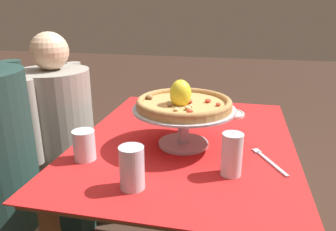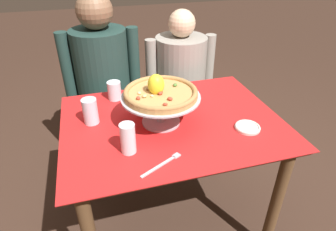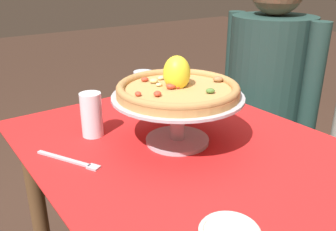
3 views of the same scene
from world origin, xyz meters
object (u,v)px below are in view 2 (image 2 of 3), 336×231
object	(u,v)px
water_glass_back_left	(114,92)
water_glass_side_left	(91,113)
dinner_fork	(163,164)
water_glass_front_left	(128,140)
diner_right	(180,86)
side_plate	(248,127)
diner_left	(105,89)
pizza_stand	(161,104)
pizza	(160,92)

from	to	relation	value
water_glass_back_left	water_glass_side_left	xyz separation A→B (m)	(-0.14, -0.22, 0.01)
dinner_fork	water_glass_side_left	bearing A→B (deg)	123.11
water_glass_back_left	water_glass_side_left	size ratio (longest dim) A/B	0.81
water_glass_front_left	diner_right	world-z (taller)	diner_right
side_plate	diner_left	bearing A→B (deg)	125.50
pizza_stand	diner_right	bearing A→B (deg)	64.87
water_glass_back_left	side_plate	size ratio (longest dim) A/B	0.86
pizza	dinner_fork	size ratio (longest dim) A/B	1.82
water_glass_front_left	side_plate	size ratio (longest dim) A/B	1.13
water_glass_back_left	dinner_fork	bearing A→B (deg)	-79.11
pizza	water_glass_side_left	xyz separation A→B (m)	(-0.33, 0.09, -0.12)
water_glass_back_left	diner_right	world-z (taller)	diner_right
water_glass_front_left	diner_left	distance (m)	0.91
dinner_fork	diner_left	distance (m)	1.03
pizza_stand	water_glass_front_left	size ratio (longest dim) A/B	2.76
diner_left	dinner_fork	bearing A→B (deg)	-81.02
pizza	diner_left	xyz separation A→B (m)	(-0.23, 0.70, -0.29)
water_glass_front_left	side_plate	xyz separation A→B (m)	(0.59, 0.01, -0.05)
side_plate	dinner_fork	size ratio (longest dim) A/B	0.63
pizza_stand	dinner_fork	size ratio (longest dim) A/B	1.98
water_glass_side_left	water_glass_front_left	size ratio (longest dim) A/B	0.94
diner_right	water_glass_front_left	bearing A→B (deg)	-120.20
pizza	water_glass_front_left	xyz separation A→B (m)	(-0.19, -0.19, -0.11)
diner_left	water_glass_side_left	bearing A→B (deg)	-99.69
pizza_stand	pizza	size ratio (longest dim) A/B	1.09
pizza_stand	side_plate	bearing A→B (deg)	-23.99
pizza_stand	water_glass_front_left	distance (m)	0.27
pizza_stand	dinner_fork	xyz separation A→B (m)	(-0.07, -0.31, -0.10)
diner_right	side_plate	bearing A→B (deg)	-87.42
diner_right	water_glass_side_left	bearing A→B (deg)	-136.39
side_plate	diner_left	world-z (taller)	diner_left
pizza_stand	water_glass_side_left	xyz separation A→B (m)	(-0.34, 0.09, -0.05)
water_glass_back_left	water_glass_front_left	xyz separation A→B (m)	(-0.00, -0.50, 0.01)
water_glass_back_left	water_glass_side_left	distance (m)	0.26
pizza	side_plate	distance (m)	0.46
pizza	side_plate	size ratio (longest dim) A/B	2.88
pizza	water_glass_back_left	size ratio (longest dim) A/B	3.35
pizza_stand	dinner_fork	bearing A→B (deg)	-103.07
pizza_stand	water_glass_back_left	world-z (taller)	pizza_stand
water_glass_side_left	diner_left	xyz separation A→B (m)	(0.10, 0.61, -0.18)
water_glass_back_left	dinner_fork	xyz separation A→B (m)	(0.12, -0.63, -0.04)
side_plate	diner_left	size ratio (longest dim) A/B	0.10
water_glass_back_left	water_glass_front_left	size ratio (longest dim) A/B	0.76
pizza	diner_right	world-z (taller)	diner_right
water_glass_back_left	water_glass_front_left	distance (m)	0.50
water_glass_front_left	diner_left	size ratio (longest dim) A/B	0.11
water_glass_side_left	dinner_fork	distance (m)	0.49
dinner_fork	diner_left	world-z (taller)	diner_left
pizza_stand	water_glass_back_left	size ratio (longest dim) A/B	3.64
water_glass_front_left	water_glass_side_left	bearing A→B (deg)	116.81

